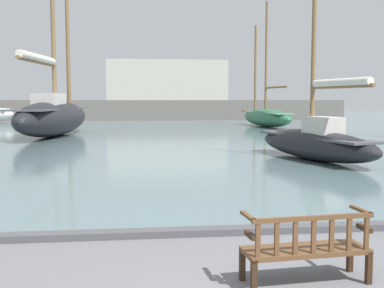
{
  "coord_description": "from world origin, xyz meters",
  "views": [
    {
      "loc": [
        -1.2,
        -4.19,
        2.34
      ],
      "look_at": [
        0.47,
        10.0,
        1.0
      ],
      "focal_mm": 45.0,
      "sensor_mm": 36.0,
      "label": 1
    }
  ],
  "objects_px": {
    "park_bench": "(307,247)",
    "sailboat_mid_starboard": "(315,141)",
    "sailboat_nearest_port": "(266,116)",
    "sailboat_nearest_starboard": "(54,114)"
  },
  "relations": [
    {
      "from": "sailboat_nearest_starboard",
      "to": "sailboat_nearest_port",
      "type": "relative_size",
      "value": 1.47
    },
    {
      "from": "sailboat_nearest_starboard",
      "to": "sailboat_nearest_port",
      "type": "distance_m",
      "value": 17.7
    },
    {
      "from": "sailboat_mid_starboard",
      "to": "sailboat_nearest_port",
      "type": "xyz_separation_m",
      "value": [
        4.03,
        21.33,
        0.15
      ]
    },
    {
      "from": "park_bench",
      "to": "sailboat_nearest_starboard",
      "type": "height_order",
      "value": "sailboat_nearest_starboard"
    },
    {
      "from": "sailboat_mid_starboard",
      "to": "sailboat_nearest_starboard",
      "type": "height_order",
      "value": "sailboat_nearest_starboard"
    },
    {
      "from": "sailboat_mid_starboard",
      "to": "sailboat_nearest_port",
      "type": "distance_m",
      "value": 21.71
    },
    {
      "from": "park_bench",
      "to": "sailboat_mid_starboard",
      "type": "distance_m",
      "value": 12.31
    },
    {
      "from": "park_bench",
      "to": "sailboat_nearest_port",
      "type": "xyz_separation_m",
      "value": [
        8.53,
        32.79,
        0.47
      ]
    },
    {
      "from": "park_bench",
      "to": "sailboat_nearest_port",
      "type": "bearing_deg",
      "value": 75.42
    },
    {
      "from": "sailboat_mid_starboard",
      "to": "sailboat_nearest_starboard",
      "type": "distance_m",
      "value": 17.54
    }
  ]
}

